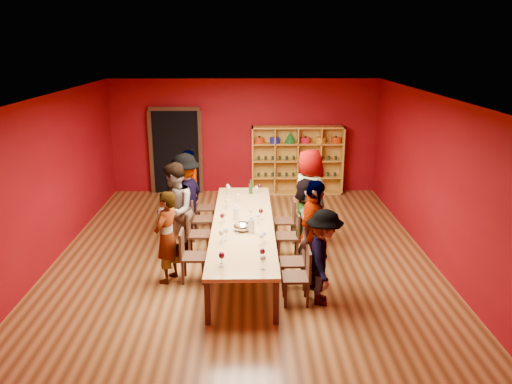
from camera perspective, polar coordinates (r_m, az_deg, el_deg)
The scene contains 45 objects.
room_shell at distance 8.86m, azimuth -1.54°, elevation 1.04°, with size 7.10×9.10×3.04m.
tasting_table at distance 9.11m, azimuth -1.50°, elevation -3.81°, with size 1.10×4.50×0.75m.
doorway at distance 13.39m, azimuth -9.11°, elevation 4.62°, with size 1.40×0.17×2.30m.
shelving_unit at distance 13.23m, azimuth 4.72°, elevation 4.02°, with size 2.40×0.40×1.80m.
chair_person_left_1 at distance 8.53m, azimuth -7.71°, elevation -6.95°, with size 0.42×0.42×0.89m.
person_left_1 at distance 8.46m, azimuth -10.15°, elevation -5.08°, with size 0.58×0.42×1.58m, color silver.
chair_person_left_2 at distance 9.46m, azimuth -7.02°, elevation -4.46°, with size 0.42×0.42×0.89m.
person_left_2 at distance 9.37m, azimuth -9.29°, elevation -2.13°, with size 0.88×0.48×1.81m, color #151A3C.
chair_person_left_3 at distance 10.23m, azimuth -6.56°, elevation -2.78°, with size 0.42×0.42×0.89m.
person_left_3 at distance 10.13m, azimuth -8.10°, elevation -0.62°, with size 1.16×0.48×1.80m, color #5272A9.
chair_person_left_4 at distance 10.92m, azimuth -6.20°, elevation -1.48°, with size 0.42×0.42×0.89m.
person_left_4 at distance 10.84m, azimuth -7.63°, elevation 0.35°, with size 1.01×0.46×1.72m, color silver.
chair_person_right_0 at distance 7.80m, azimuth 5.20°, elevation -9.23°, with size 0.42×0.42×0.89m.
person_right_0 at distance 7.73m, azimuth 7.72°, elevation -7.42°, with size 0.98×0.40×1.52m, color #CB8890.
chair_person_right_1 at distance 8.29m, azimuth 4.80°, elevation -7.56°, with size 0.42×0.42×0.89m.
person_right_1 at distance 8.16m, azimuth 6.58°, elevation -4.86°, with size 1.07×0.49×1.82m, color #141D38.
chair_person_right_2 at distance 9.33m, azimuth 4.13°, elevation -4.69°, with size 0.42×0.42×0.89m.
person_right_2 at distance 9.25m, azimuth 5.80°, elevation -3.05°, with size 1.44×0.41×1.55m, color white.
chair_person_right_3 at distance 10.09m, azimuth 3.73°, elevation -2.98°, with size 0.42×0.42×0.89m.
person_right_3 at distance 9.99m, azimuth 6.09°, elevation -0.51°, with size 0.93×0.51×1.90m, color #5874B6.
wine_glass_0 at distance 9.97m, azimuth -3.35°, elevation -0.91°, with size 0.07×0.07×0.18m.
wine_glass_1 at distance 9.01m, azimuth -3.89°, elevation -2.78°, with size 0.08×0.08×0.20m.
wine_glass_2 at distance 9.20m, azimuth 0.56°, elevation -2.24°, with size 0.09×0.09×0.21m.
wine_glass_3 at distance 8.10m, azimuth 0.58°, elevation -5.15°, with size 0.07×0.07×0.18m.
wine_glass_4 at distance 8.58m, azimuth -2.13°, elevation -3.82°, with size 0.08×0.08×0.19m.
wine_glass_5 at distance 9.12m, azimuth -3.59°, elevation -2.57°, with size 0.08×0.08×0.19m.
wine_glass_6 at distance 9.80m, azimuth -3.34°, elevation -1.05°, with size 0.09×0.09×0.21m.
wine_glass_7 at distance 8.19m, azimuth -4.00°, elevation -4.74°, with size 0.09×0.09×0.22m.
wine_glass_8 at distance 10.20m, azimuth -2.05°, elevation -0.47°, with size 0.07×0.07×0.18m.
wine_glass_9 at distance 9.29m, azimuth -0.59°, elevation -2.20°, with size 0.07×0.07×0.18m.
wine_glass_10 at distance 7.35m, azimuth -3.95°, elevation -7.33°, with size 0.09×0.09×0.22m.
wine_glass_11 at distance 7.47m, azimuth -3.94°, elevation -7.10°, with size 0.08×0.08×0.19m.
wine_glass_12 at distance 7.48m, azimuth 0.73°, elevation -6.89°, with size 0.08×0.08×0.21m.
wine_glass_13 at distance 8.20m, azimuth 0.89°, elevation -4.85°, with size 0.07×0.07×0.18m.
wine_glass_14 at distance 7.25m, azimuth 0.80°, elevation -7.62°, with size 0.09×0.09×0.22m.
wine_glass_15 at distance 10.67m, azimuth -3.15°, elevation 0.44°, with size 0.09×0.09×0.21m.
wine_glass_16 at distance 8.28m, azimuth -3.46°, elevation -4.48°, with size 0.09×0.09×0.22m.
wine_glass_17 at distance 10.83m, azimuth 0.44°, elevation 0.65°, with size 0.08×0.08×0.20m.
wine_glass_18 at distance 10.73m, azimuth 0.06°, elevation 0.45°, with size 0.07×0.07×0.18m.
wine_glass_19 at distance 10.90m, azimuth -3.26°, elevation 0.67°, with size 0.07×0.07×0.18m.
wine_glass_20 at distance 9.02m, azimuth 0.17°, elevation -2.78°, with size 0.07×0.07×0.19m.
spittoon_bowl at distance 8.70m, azimuth -1.57°, elevation -3.95°, with size 0.31×0.31×0.17m, color #ADAFB4.
carafe_a at distance 9.21m, azimuth -2.30°, elevation -2.48°, with size 0.12×0.12×0.26m.
carafe_b at distance 8.59m, azimuth -0.53°, elevation -3.85°, with size 0.12×0.12×0.28m.
wine_bottle at distance 10.76m, azimuth -0.62°, elevation 0.42°, with size 0.09×0.09×0.31m.
Camera 1 is at (0.10, -8.52, 3.92)m, focal length 35.00 mm.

